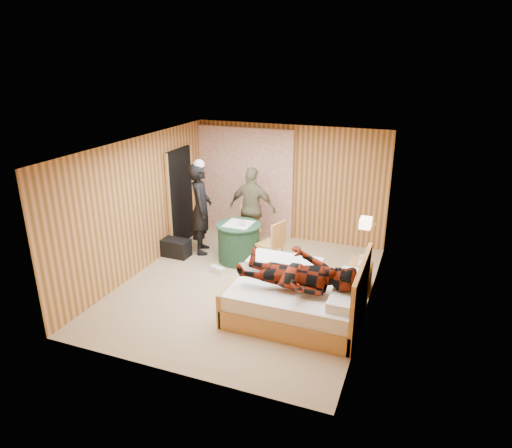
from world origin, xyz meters
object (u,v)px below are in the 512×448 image
at_px(wall_lamp, 366,223).
at_px(chair_near, 274,241).
at_px(duffel_bag, 175,248).
at_px(chair_far, 250,223).
at_px(round_table, 239,242).
at_px(bed, 299,297).
at_px(man_at_table, 252,208).
at_px(woman_standing, 201,209).
at_px(man_on_bed, 298,265).
at_px(nightstand, 359,276).

xyz_separation_m(wall_lamp, chair_near, (-1.73, 0.47, -0.76)).
xyz_separation_m(wall_lamp, duffel_bag, (-3.77, 0.25, -1.12)).
bearing_deg(wall_lamp, chair_far, 154.40).
distance_m(round_table, chair_far, 0.70).
xyz_separation_m(bed, man_at_table, (-1.67, 2.27, 0.55)).
height_order(bed, woman_standing, woman_standing).
bearing_deg(wall_lamp, duffel_bag, 176.24).
bearing_deg(bed, man_on_bed, -83.67).
distance_m(wall_lamp, chair_near, 1.94).
bearing_deg(woman_standing, man_at_table, -79.51).
relative_size(bed, man_at_table, 1.16).
distance_m(duffel_bag, woman_standing, 0.96).
xyz_separation_m(chair_far, duffel_bag, (-1.27, -0.95, -0.36)).
height_order(wall_lamp, chair_near, wall_lamp).
distance_m(wall_lamp, man_on_bed, 1.51).
distance_m(chair_near, man_at_table, 1.12).
bearing_deg(wall_lamp, nightstand, 108.04).
height_order(wall_lamp, man_on_bed, man_on_bed).
bearing_deg(chair_near, round_table, -75.30).
bearing_deg(bed, duffel_bag, 156.86).
height_order(bed, man_on_bed, man_on_bed).
distance_m(nightstand, man_on_bed, 1.72).
height_order(round_table, chair_near, chair_near).
distance_m(bed, woman_standing, 3.11).
xyz_separation_m(bed, duffel_bag, (-2.97, 1.27, -0.14)).
distance_m(nightstand, round_table, 2.46).
relative_size(round_table, chair_far, 0.94).
relative_size(duffel_bag, man_at_table, 0.36).
xyz_separation_m(chair_near, duffel_bag, (-2.05, -0.22, -0.36)).
distance_m(round_table, woman_standing, 1.05).
distance_m(woman_standing, man_at_table, 1.07).
xyz_separation_m(duffel_bag, woman_standing, (0.42, 0.40, 0.76)).
distance_m(wall_lamp, chair_far, 2.88).
height_order(nightstand, round_table, round_table).
bearing_deg(man_on_bed, wall_lamp, 58.28).
height_order(nightstand, man_on_bed, man_on_bed).
distance_m(round_table, man_at_table, 0.87).
xyz_separation_m(bed, man_on_bed, (0.03, -0.23, 0.66)).
distance_m(bed, duffel_bag, 3.24).
bearing_deg(wall_lamp, woman_standing, 169.02).
height_order(wall_lamp, man_at_table, man_at_table).
relative_size(nightstand, round_table, 0.61).
xyz_separation_m(nightstand, man_at_table, (-2.42, 1.11, 0.60)).
relative_size(bed, woman_standing, 1.07).
distance_m(nightstand, woman_standing, 3.41).
height_order(bed, duffel_bag, bed).
height_order(bed, round_table, bed).
relative_size(round_table, woman_standing, 0.47).
xyz_separation_m(bed, chair_near, (-0.93, 1.49, 0.23)).
distance_m(round_table, duffel_bag, 1.35).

